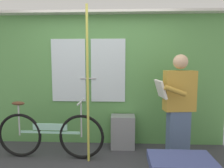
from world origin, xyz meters
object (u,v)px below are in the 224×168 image
object	(u,v)px
trash_bin_by_wall	(123,132)
handrail_pole	(88,86)
bicycle_near_door	(50,134)
passenger_reading_newspaper	(178,106)

from	to	relation	value
trash_bin_by_wall	handrail_pole	size ratio (longest dim) A/B	0.25
trash_bin_by_wall	handrail_pole	bearing A→B (deg)	-135.04
bicycle_near_door	handrail_pole	world-z (taller)	handrail_pole
bicycle_near_door	trash_bin_by_wall	distance (m)	1.21
passenger_reading_newspaper	trash_bin_by_wall	xyz separation A→B (m)	(-0.80, 0.47, -0.55)
passenger_reading_newspaper	handrail_pole	world-z (taller)	handrail_pole
bicycle_near_door	passenger_reading_newspaper	xyz separation A→B (m)	(1.93, -0.04, 0.47)
trash_bin_by_wall	handrail_pole	world-z (taller)	handrail_pole
bicycle_near_door	passenger_reading_newspaper	size ratio (longest dim) A/B	1.05
bicycle_near_door	trash_bin_by_wall	xyz separation A→B (m)	(1.13, 0.43, -0.09)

